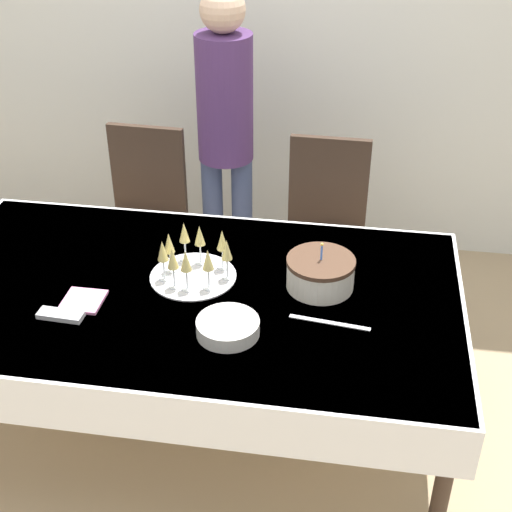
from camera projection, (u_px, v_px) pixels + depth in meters
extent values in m
plane|color=tan|center=(196.00, 423.00, 3.17)|extent=(12.00, 12.00, 0.00)
cube|color=silver|center=(256.00, 17.00, 3.87)|extent=(8.00, 0.05, 2.70)
cube|color=white|center=(188.00, 292.00, 2.79)|extent=(2.10, 1.17, 0.03)
cube|color=white|center=(189.00, 311.00, 2.84)|extent=(2.13, 1.20, 0.21)
cylinder|color=#38281E|center=(441.00, 494.00, 2.41)|extent=(0.06, 0.06, 0.69)
cylinder|color=#38281E|center=(24.00, 274.00, 3.55)|extent=(0.06, 0.06, 0.69)
cylinder|color=#38281E|center=(427.00, 311.00, 3.29)|extent=(0.06, 0.06, 0.69)
cube|color=#38281E|center=(140.00, 234.00, 3.69)|extent=(0.44, 0.44, 0.04)
cube|color=#38281E|center=(148.00, 171.00, 3.70)|extent=(0.40, 0.05, 0.50)
cylinder|color=#38281E|center=(166.00, 295.00, 3.63)|extent=(0.04, 0.04, 0.42)
cylinder|color=#38281E|center=(99.00, 286.00, 3.69)|extent=(0.04, 0.04, 0.42)
cylinder|color=#38281E|center=(186.00, 258.00, 3.93)|extent=(0.04, 0.04, 0.42)
cylinder|color=#38281E|center=(124.00, 251.00, 3.99)|extent=(0.04, 0.04, 0.42)
cube|color=#38281E|center=(322.00, 249.00, 3.56)|extent=(0.43, 0.43, 0.04)
cube|color=#38281E|center=(329.00, 184.00, 3.58)|extent=(0.40, 0.04, 0.50)
cylinder|color=#38281E|center=(352.00, 312.00, 3.51)|extent=(0.04, 0.04, 0.42)
cylinder|color=#38281E|center=(280.00, 304.00, 3.57)|extent=(0.04, 0.04, 0.42)
cylinder|color=#38281E|center=(357.00, 272.00, 3.81)|extent=(0.04, 0.04, 0.42)
cylinder|color=#38281E|center=(290.00, 265.00, 3.87)|extent=(0.04, 0.04, 0.42)
cylinder|color=silver|center=(320.00, 275.00, 2.77)|extent=(0.26, 0.26, 0.11)
cylinder|color=#4C3323|center=(321.00, 261.00, 2.73)|extent=(0.27, 0.27, 0.02)
cylinder|color=#3F72D8|center=(322.00, 253.00, 2.71)|extent=(0.01, 0.01, 0.06)
sphere|color=#F9CC4C|center=(322.00, 244.00, 2.69)|extent=(0.01, 0.01, 0.01)
cylinder|color=silver|center=(194.00, 276.00, 2.85)|extent=(0.35, 0.35, 0.01)
cylinder|color=silver|center=(227.00, 277.00, 2.84)|extent=(0.05, 0.05, 0.00)
cylinder|color=silver|center=(227.00, 268.00, 2.81)|extent=(0.01, 0.01, 0.08)
cone|color=#E0CC72|center=(227.00, 249.00, 2.77)|extent=(0.04, 0.04, 0.08)
cylinder|color=silver|center=(223.00, 267.00, 2.90)|extent=(0.05, 0.05, 0.00)
cylinder|color=silver|center=(223.00, 258.00, 2.87)|extent=(0.01, 0.01, 0.08)
cone|color=#E0CC72|center=(222.00, 240.00, 2.83)|extent=(0.04, 0.04, 0.08)
cylinder|color=silver|center=(201.00, 262.00, 2.93)|extent=(0.05, 0.05, 0.00)
cylinder|color=silver|center=(200.00, 253.00, 2.91)|extent=(0.01, 0.01, 0.08)
cone|color=#E0CC72|center=(200.00, 235.00, 2.86)|extent=(0.04, 0.04, 0.08)
cylinder|color=silver|center=(186.00, 259.00, 2.95)|extent=(0.05, 0.05, 0.00)
cylinder|color=silver|center=(185.00, 250.00, 2.93)|extent=(0.01, 0.01, 0.08)
cone|color=#E0CC72|center=(184.00, 232.00, 2.88)|extent=(0.04, 0.04, 0.08)
cylinder|color=silver|center=(171.00, 270.00, 2.88)|extent=(0.05, 0.05, 0.00)
cylinder|color=silver|center=(170.00, 261.00, 2.86)|extent=(0.01, 0.01, 0.08)
cone|color=#E0CC72|center=(169.00, 243.00, 2.81)|extent=(0.04, 0.04, 0.08)
cylinder|color=silver|center=(165.00, 278.00, 2.83)|extent=(0.05, 0.05, 0.00)
cylinder|color=silver|center=(164.00, 269.00, 2.81)|extent=(0.01, 0.01, 0.08)
cone|color=#E0CC72|center=(163.00, 251.00, 2.76)|extent=(0.04, 0.04, 0.08)
cylinder|color=silver|center=(175.00, 286.00, 2.78)|extent=(0.05, 0.05, 0.00)
cylinder|color=silver|center=(174.00, 277.00, 2.76)|extent=(0.01, 0.01, 0.08)
cone|color=#E0CC72|center=(172.00, 258.00, 2.71)|extent=(0.04, 0.04, 0.08)
cylinder|color=silver|center=(189.00, 289.00, 2.77)|extent=(0.05, 0.05, 0.00)
cylinder|color=silver|center=(188.00, 279.00, 2.74)|extent=(0.01, 0.01, 0.08)
cone|color=#E0CC72|center=(187.00, 261.00, 2.70)|extent=(0.04, 0.04, 0.08)
cylinder|color=silver|center=(209.00, 287.00, 2.78)|extent=(0.05, 0.05, 0.00)
cylinder|color=silver|center=(209.00, 278.00, 2.75)|extent=(0.01, 0.01, 0.08)
cone|color=#E0CC72|center=(208.00, 259.00, 2.71)|extent=(0.04, 0.04, 0.08)
cylinder|color=silver|center=(228.00, 333.00, 2.54)|extent=(0.23, 0.23, 0.01)
cylinder|color=silver|center=(228.00, 331.00, 2.54)|extent=(0.23, 0.23, 0.01)
cylinder|color=silver|center=(228.00, 330.00, 2.54)|extent=(0.23, 0.23, 0.01)
cylinder|color=silver|center=(228.00, 328.00, 2.53)|extent=(0.23, 0.23, 0.01)
cylinder|color=silver|center=(228.00, 326.00, 2.53)|extent=(0.23, 0.23, 0.01)
cylinder|color=silver|center=(228.00, 325.00, 2.53)|extent=(0.23, 0.23, 0.01)
cylinder|color=silver|center=(228.00, 323.00, 2.52)|extent=(0.23, 0.23, 0.01)
cylinder|color=silver|center=(228.00, 322.00, 2.52)|extent=(0.23, 0.23, 0.01)
cube|color=silver|center=(330.00, 323.00, 2.60)|extent=(0.30, 0.05, 0.00)
cube|color=silver|center=(61.00, 315.00, 2.62)|extent=(0.17, 0.07, 0.02)
cube|color=pink|center=(83.00, 301.00, 2.70)|extent=(0.15, 0.15, 0.01)
cylinder|color=#3F4C72|center=(213.00, 224.00, 3.88)|extent=(0.11, 0.11, 0.80)
cylinder|color=#3F4C72|center=(242.00, 226.00, 3.85)|extent=(0.11, 0.11, 0.80)
cylinder|color=#4C2D60|center=(225.00, 98.00, 3.49)|extent=(0.28, 0.28, 0.63)
sphere|color=#D8B293|center=(223.00, 10.00, 3.26)|extent=(0.22, 0.22, 0.22)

